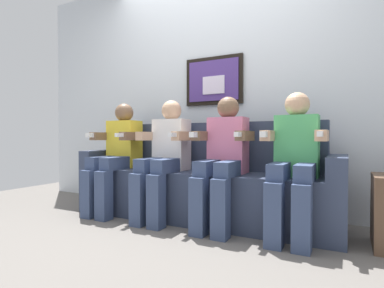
{
  "coord_description": "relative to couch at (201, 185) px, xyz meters",
  "views": [
    {
      "loc": [
        1.22,
        -2.22,
        0.75
      ],
      "look_at": [
        0.0,
        0.15,
        0.7
      ],
      "focal_mm": 28.47,
      "sensor_mm": 36.0,
      "label": 1
    }
  ],
  "objects": [
    {
      "name": "person_left_center",
      "position": [
        -0.29,
        -0.17,
        0.29
      ],
      "size": [
        0.46,
        0.56,
        1.11
      ],
      "color": "white",
      "rests_on": "ground_plane"
    },
    {
      "name": "person_leftmost",
      "position": [
        -0.86,
        -0.17,
        0.29
      ],
      "size": [
        0.46,
        0.56,
        1.11
      ],
      "color": "yellow",
      "rests_on": "ground_plane"
    },
    {
      "name": "person_right_center",
      "position": [
        0.29,
        -0.17,
        0.29
      ],
      "size": [
        0.46,
        0.56,
        1.11
      ],
      "color": "pink",
      "rests_on": "ground_plane"
    },
    {
      "name": "back_wall_assembly",
      "position": [
        -0.0,
        0.44,
        0.99
      ],
      "size": [
        4.84,
        0.1,
        2.6
      ],
      "color": "silver",
      "rests_on": "ground_plane"
    },
    {
      "name": "couch",
      "position": [
        0.0,
        0.0,
        0.0
      ],
      "size": [
        2.44,
        0.58,
        0.9
      ],
      "color": "#333D56",
      "rests_on": "ground_plane"
    },
    {
      "name": "person_rightmost",
      "position": [
        0.86,
        -0.17,
        0.29
      ],
      "size": [
        0.46,
        0.56,
        1.11
      ],
      "color": "#4CB266",
      "rests_on": "ground_plane"
    },
    {
      "name": "ground_plane",
      "position": [
        0.0,
        -0.33,
        -0.31
      ],
      "size": [
        6.29,
        6.29,
        0.0
      ],
      "primitive_type": "plane",
      "color": "#66605B"
    }
  ]
}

